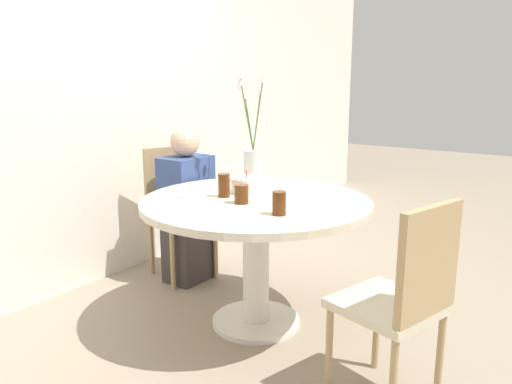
{
  "coord_description": "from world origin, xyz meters",
  "views": [
    {
      "loc": [
        -2.2,
        -1.55,
        1.4
      ],
      "look_at": [
        0.0,
        0.0,
        0.79
      ],
      "focal_mm": 35.0,
      "sensor_mm": 36.0,
      "label": 1
    }
  ],
  "objects_px": {
    "flower_vase": "(252,150)",
    "side_plate": "(189,195)",
    "drink_glass_2": "(224,185)",
    "drink_glass_1": "(242,194)",
    "chair_right_flank": "(177,203)",
    "person_boy": "(187,210)",
    "birthday_cake": "(247,185)",
    "drink_glass_0": "(279,203)",
    "chair_far_back": "(404,294)"
  },
  "relations": [
    {
      "from": "birthday_cake",
      "to": "drink_glass_0",
      "type": "distance_m",
      "value": 0.52
    },
    {
      "from": "chair_far_back",
      "to": "person_boy",
      "type": "height_order",
      "value": "person_boy"
    },
    {
      "from": "chair_right_flank",
      "to": "drink_glass_2",
      "type": "height_order",
      "value": "chair_right_flank"
    },
    {
      "from": "chair_right_flank",
      "to": "drink_glass_2",
      "type": "xyz_separation_m",
      "value": [
        -0.38,
        -0.75,
        0.29
      ]
    },
    {
      "from": "birthday_cake",
      "to": "drink_glass_0",
      "type": "relative_size",
      "value": 1.59
    },
    {
      "from": "drink_glass_0",
      "to": "chair_far_back",
      "type": "bearing_deg",
      "value": -95.26
    },
    {
      "from": "chair_far_back",
      "to": "drink_glass_2",
      "type": "relative_size",
      "value": 6.96
    },
    {
      "from": "side_plate",
      "to": "drink_glass_0",
      "type": "relative_size",
      "value": 1.38
    },
    {
      "from": "chair_right_flank",
      "to": "drink_glass_0",
      "type": "distance_m",
      "value": 1.34
    },
    {
      "from": "flower_vase",
      "to": "drink_glass_2",
      "type": "bearing_deg",
      "value": -163.4
    },
    {
      "from": "chair_far_back",
      "to": "drink_glass_0",
      "type": "distance_m",
      "value": 0.72
    },
    {
      "from": "chair_far_back",
      "to": "drink_glass_1",
      "type": "bearing_deg",
      "value": -82.65
    },
    {
      "from": "side_plate",
      "to": "drink_glass_1",
      "type": "height_order",
      "value": "drink_glass_1"
    },
    {
      "from": "drink_glass_0",
      "to": "drink_glass_1",
      "type": "distance_m",
      "value": 0.3
    },
    {
      "from": "side_plate",
      "to": "drink_glass_1",
      "type": "relative_size",
      "value": 1.59
    },
    {
      "from": "flower_vase",
      "to": "drink_glass_1",
      "type": "height_order",
      "value": "flower_vase"
    },
    {
      "from": "chair_far_back",
      "to": "drink_glass_1",
      "type": "distance_m",
      "value": 1.0
    },
    {
      "from": "person_boy",
      "to": "chair_far_back",
      "type": "bearing_deg",
      "value": -107.18
    },
    {
      "from": "chair_far_back",
      "to": "drink_glass_1",
      "type": "xyz_separation_m",
      "value": [
        0.14,
        0.95,
        0.27
      ]
    },
    {
      "from": "birthday_cake",
      "to": "side_plate",
      "type": "relative_size",
      "value": 1.15
    },
    {
      "from": "chair_far_back",
      "to": "person_boy",
      "type": "xyz_separation_m",
      "value": [
        0.53,
        1.71,
        -0.02
      ]
    },
    {
      "from": "chair_right_flank",
      "to": "side_plate",
      "type": "xyz_separation_m",
      "value": [
        -0.47,
        -0.56,
        0.23
      ]
    },
    {
      "from": "drink_glass_0",
      "to": "chair_right_flank",
      "type": "bearing_deg",
      "value": 66.64
    },
    {
      "from": "flower_vase",
      "to": "drink_glass_1",
      "type": "xyz_separation_m",
      "value": [
        -0.53,
        -0.31,
        -0.15
      ]
    },
    {
      "from": "chair_right_flank",
      "to": "person_boy",
      "type": "xyz_separation_m",
      "value": [
        -0.05,
        -0.15,
        -0.02
      ]
    },
    {
      "from": "drink_glass_2",
      "to": "drink_glass_1",
      "type": "bearing_deg",
      "value": -110.49
    },
    {
      "from": "flower_vase",
      "to": "drink_glass_0",
      "type": "distance_m",
      "value": 0.86
    },
    {
      "from": "side_plate",
      "to": "flower_vase",
      "type": "bearing_deg",
      "value": -5.02
    },
    {
      "from": "drink_glass_0",
      "to": "side_plate",
      "type": "bearing_deg",
      "value": 85.19
    },
    {
      "from": "drink_glass_0",
      "to": "birthday_cake",
      "type": "bearing_deg",
      "value": 54.1
    },
    {
      "from": "drink_glass_1",
      "to": "flower_vase",
      "type": "bearing_deg",
      "value": 30.36
    },
    {
      "from": "side_plate",
      "to": "drink_glass_2",
      "type": "xyz_separation_m",
      "value": [
        0.09,
        -0.19,
        0.06
      ]
    },
    {
      "from": "chair_right_flank",
      "to": "side_plate",
      "type": "bearing_deg",
      "value": -110.86
    },
    {
      "from": "side_plate",
      "to": "drink_glass_2",
      "type": "relative_size",
      "value": 1.22
    },
    {
      "from": "side_plate",
      "to": "person_boy",
      "type": "relative_size",
      "value": 0.15
    },
    {
      "from": "person_boy",
      "to": "chair_right_flank",
      "type": "bearing_deg",
      "value": 71.05
    },
    {
      "from": "chair_right_flank",
      "to": "side_plate",
      "type": "relative_size",
      "value": 5.71
    },
    {
      "from": "chair_right_flank",
      "to": "person_boy",
      "type": "height_order",
      "value": "person_boy"
    },
    {
      "from": "chair_far_back",
      "to": "drink_glass_0",
      "type": "relative_size",
      "value": 7.89
    },
    {
      "from": "birthday_cake",
      "to": "person_boy",
      "type": "xyz_separation_m",
      "value": [
        0.17,
        0.64,
        -0.29
      ]
    },
    {
      "from": "person_boy",
      "to": "drink_glass_2",
      "type": "bearing_deg",
      "value": -118.75
    },
    {
      "from": "birthday_cake",
      "to": "flower_vase",
      "type": "bearing_deg",
      "value": 30.45
    },
    {
      "from": "chair_right_flank",
      "to": "chair_far_back",
      "type": "bearing_deg",
      "value": -88.38
    },
    {
      "from": "birthday_cake",
      "to": "drink_glass_1",
      "type": "distance_m",
      "value": 0.26
    },
    {
      "from": "chair_right_flank",
      "to": "birthday_cake",
      "type": "distance_m",
      "value": 0.86
    },
    {
      "from": "chair_far_back",
      "to": "flower_vase",
      "type": "bearing_deg",
      "value": -102.27
    },
    {
      "from": "drink_glass_0",
      "to": "person_boy",
      "type": "relative_size",
      "value": 0.11
    },
    {
      "from": "side_plate",
      "to": "drink_glass_2",
      "type": "distance_m",
      "value": 0.22
    },
    {
      "from": "flower_vase",
      "to": "side_plate",
      "type": "xyz_separation_m",
      "value": [
        -0.55,
        0.05,
        -0.2
      ]
    },
    {
      "from": "person_boy",
      "to": "drink_glass_0",
      "type": "bearing_deg",
      "value": -113.97
    }
  ]
}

